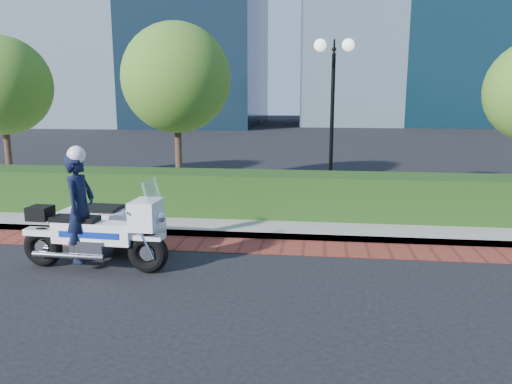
# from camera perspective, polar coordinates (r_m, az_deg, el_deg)

# --- Properties ---
(ground) EXTENTS (120.00, 120.00, 0.00)m
(ground) POSITION_cam_1_polar(r_m,az_deg,el_deg) (8.58, 2.31, -9.35)
(ground) COLOR black
(ground) RESTS_ON ground
(brick_strip) EXTENTS (60.00, 1.00, 0.01)m
(brick_strip) POSITION_cam_1_polar(r_m,az_deg,el_deg) (9.99, 3.04, -6.30)
(brick_strip) COLOR maroon
(brick_strip) RESTS_ON ground
(sidewalk) EXTENTS (60.00, 8.00, 0.15)m
(sidewalk) POSITION_cam_1_polar(r_m,az_deg,el_deg) (14.32, 4.33, -0.62)
(sidewalk) COLOR gray
(sidewalk) RESTS_ON ground
(hedge_main) EXTENTS (18.00, 1.20, 1.00)m
(hedge_main) POSITION_cam_1_polar(r_m,az_deg,el_deg) (11.86, 3.80, -0.27)
(hedge_main) COLOR black
(hedge_main) RESTS_ON sidewalk
(lamppost) EXTENTS (1.02, 0.70, 4.21)m
(lamppost) POSITION_cam_1_polar(r_m,az_deg,el_deg) (13.21, 8.76, 10.89)
(lamppost) COLOR black
(lamppost) RESTS_ON sidewalk
(tree_a) EXTENTS (3.00, 3.00, 4.58)m
(tree_a) POSITION_cam_1_polar(r_m,az_deg,el_deg) (17.42, -27.06, 10.75)
(tree_a) COLOR #332319
(tree_a) RESTS_ON sidewalk
(tree_b) EXTENTS (3.20, 3.20, 4.89)m
(tree_b) POSITION_cam_1_polar(r_m,az_deg,el_deg) (15.09, -9.11, 12.72)
(tree_b) COLOR #332319
(tree_b) RESTS_ON sidewalk
(police_motorcycle) EXTENTS (2.66, 1.90, 2.15)m
(police_motorcycle) POSITION_cam_1_polar(r_m,az_deg,el_deg) (9.38, -17.64, -3.36)
(police_motorcycle) COLOR black
(police_motorcycle) RESTS_ON ground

